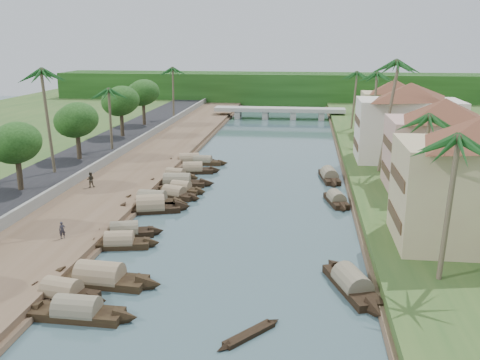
# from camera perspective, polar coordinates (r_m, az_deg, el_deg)

# --- Properties ---
(ground) EXTENTS (220.00, 220.00, 0.00)m
(ground) POSITION_cam_1_polar(r_m,az_deg,el_deg) (47.02, -0.38, -6.16)
(ground) COLOR #3D565B
(ground) RESTS_ON ground
(left_bank) EXTENTS (10.00, 180.00, 0.80)m
(left_bank) POSITION_cam_1_polar(r_m,az_deg,el_deg) (69.11, -11.46, 0.78)
(left_bank) COLOR brown
(left_bank) RESTS_ON ground
(right_bank) EXTENTS (16.00, 180.00, 1.20)m
(right_bank) POSITION_cam_1_polar(r_m,az_deg,el_deg) (66.91, 18.29, 0.03)
(right_bank) COLOR #2C4E1F
(right_bank) RESTS_ON ground
(road) EXTENTS (8.00, 180.00, 1.40)m
(road) POSITION_cam_1_polar(r_m,az_deg,el_deg) (72.16, -17.90, 1.19)
(road) COLOR black
(road) RESTS_ON ground
(retaining_wall) EXTENTS (0.40, 180.00, 1.10)m
(retaining_wall) POSITION_cam_1_polar(r_m,az_deg,el_deg) (70.33, -14.75, 1.62)
(retaining_wall) COLOR slate
(retaining_wall) RESTS_ON left_bank
(treeline) EXTENTS (120.00, 14.00, 8.00)m
(treeline) POSITION_cam_1_polar(r_m,az_deg,el_deg) (144.21, 4.83, 9.70)
(treeline) COLOR #16360E
(treeline) RESTS_ON ground
(bridge) EXTENTS (28.00, 4.00, 2.40)m
(bridge) POSITION_cam_1_polar(r_m,az_deg,el_deg) (116.65, 4.23, 7.37)
(bridge) COLOR #9A9B91
(bridge) RESTS_ON ground
(building_near) EXTENTS (14.85, 14.85, 10.20)m
(building_near) POSITION_cam_1_polar(r_m,az_deg,el_deg) (44.84, 24.08, 0.02)
(building_near) COLOR tan
(building_near) RESTS_ON right_bank
(building_mid) EXTENTS (14.11, 14.11, 9.70)m
(building_mid) POSITION_cam_1_polar(r_m,az_deg,el_deg) (60.24, 20.70, 3.64)
(building_mid) COLOR tan
(building_mid) RESTS_ON right_bank
(building_far) EXTENTS (15.59, 15.59, 10.20)m
(building_far) POSITION_cam_1_polar(r_m,az_deg,el_deg) (73.50, 17.50, 5.98)
(building_far) COLOR beige
(building_far) RESTS_ON right_bank
(building_distant) EXTENTS (12.62, 12.62, 9.20)m
(building_distant) POSITION_cam_1_polar(r_m,az_deg,el_deg) (93.28, 15.96, 7.54)
(building_distant) COLOR tan
(building_distant) RESTS_ON right_bank
(sampan_0) EXTENTS (8.10, 1.98, 2.13)m
(sampan_0) POSITION_cam_1_polar(r_m,az_deg,el_deg) (35.67, -16.97, -13.31)
(sampan_0) COLOR black
(sampan_0) RESTS_ON ground
(sampan_1) EXTENTS (7.10, 2.77, 2.09)m
(sampan_1) POSITION_cam_1_polar(r_m,az_deg,el_deg) (38.36, -18.46, -11.37)
(sampan_1) COLOR black
(sampan_1) RESTS_ON ground
(sampan_2) EXTENTS (9.56, 2.63, 2.45)m
(sampan_2) POSITION_cam_1_polar(r_m,az_deg,el_deg) (39.76, -14.71, -10.10)
(sampan_2) COLOR black
(sampan_2) RESTS_ON ground
(sampan_3) EXTENTS (7.19, 3.45, 1.95)m
(sampan_3) POSITION_cam_1_polar(r_m,az_deg,el_deg) (48.22, -12.22, -5.45)
(sampan_3) COLOR black
(sampan_3) RESTS_ON ground
(sampan_4) EXTENTS (7.05, 2.80, 1.99)m
(sampan_4) POSITION_cam_1_polar(r_m,az_deg,el_deg) (45.87, -12.74, -6.55)
(sampan_4) COLOR black
(sampan_4) RESTS_ON ground
(sampan_5) EXTENTS (8.48, 4.29, 2.58)m
(sampan_5) POSITION_cam_1_polar(r_m,az_deg,el_deg) (54.52, -9.51, -2.90)
(sampan_5) COLOR black
(sampan_5) RESTS_ON ground
(sampan_6) EXTENTS (8.21, 2.39, 2.40)m
(sampan_6) POSITION_cam_1_polar(r_m,az_deg,el_deg) (56.50, -9.37, -2.26)
(sampan_6) COLOR black
(sampan_6) RESTS_ON ground
(sampan_7) EXTENTS (6.94, 3.75, 1.88)m
(sampan_7) POSITION_cam_1_polar(r_m,az_deg,el_deg) (58.86, -7.05, -1.49)
(sampan_7) COLOR black
(sampan_7) RESTS_ON ground
(sampan_8) EXTENTS (6.32, 2.52, 1.95)m
(sampan_8) POSITION_cam_1_polar(r_m,az_deg,el_deg) (60.61, -6.32, -0.98)
(sampan_8) COLOR black
(sampan_8) RESTS_ON ground
(sampan_9) EXTENTS (9.28, 2.72, 2.30)m
(sampan_9) POSITION_cam_1_polar(r_m,az_deg,el_deg) (63.42, -6.73, -0.27)
(sampan_9) COLOR black
(sampan_9) RESTS_ON ground
(sampan_10) EXTENTS (6.62, 2.63, 1.84)m
(sampan_10) POSITION_cam_1_polar(r_m,az_deg,el_deg) (66.81, -6.91, 0.49)
(sampan_10) COLOR black
(sampan_10) RESTS_ON ground
(sampan_11) EXTENTS (7.57, 2.97, 2.14)m
(sampan_11) POSITION_cam_1_polar(r_m,az_deg,el_deg) (69.36, -5.06, 1.09)
(sampan_11) COLOR black
(sampan_11) RESTS_ON ground
(sampan_12) EXTENTS (7.34, 1.63, 1.80)m
(sampan_12) POSITION_cam_1_polar(r_m,az_deg,el_deg) (73.92, -4.01, 1.96)
(sampan_12) COLOR black
(sampan_12) RESTS_ON ground
(sampan_13) EXTENTS (8.17, 3.72, 2.20)m
(sampan_13) POSITION_cam_1_polar(r_m,az_deg,el_deg) (74.53, -5.44, 2.05)
(sampan_13) COLOR black
(sampan_13) RESTS_ON ground
(sampan_14) EXTENTS (4.58, 9.17, 2.21)m
(sampan_14) POSITION_cam_1_polar(r_m,az_deg,el_deg) (38.42, 11.85, -10.83)
(sampan_14) COLOR black
(sampan_14) RESTS_ON ground
(sampan_15) EXTENTS (2.90, 6.95, 1.88)m
(sampan_15) POSITION_cam_1_polar(r_m,az_deg,el_deg) (57.26, 10.24, -2.09)
(sampan_15) COLOR black
(sampan_15) RESTS_ON ground
(sampan_16) EXTENTS (2.78, 8.85, 2.13)m
(sampan_16) POSITION_cam_1_polar(r_m,az_deg,el_deg) (66.83, 9.51, 0.41)
(sampan_16) COLOR black
(sampan_16) RESTS_ON ground
(canoe_0) EXTENTS (3.80, 4.42, 0.68)m
(canoe_0) POSITION_cam_1_polar(r_m,az_deg,el_deg) (32.54, 1.01, -16.16)
(canoe_0) COLOR black
(canoe_0) RESTS_ON ground
(canoe_1) EXTENTS (4.67, 1.22, 0.75)m
(canoe_1) POSITION_cam_1_polar(r_m,az_deg,el_deg) (46.77, -13.52, -6.58)
(canoe_1) COLOR black
(canoe_1) RESTS_ON ground
(canoe_2) EXTENTS (4.77, 1.78, 0.69)m
(canoe_2) POSITION_cam_1_polar(r_m,az_deg,el_deg) (64.00, -6.98, -0.44)
(canoe_2) COLOR black
(canoe_2) RESTS_ON ground
(palm_0) EXTENTS (3.20, 3.20, 11.21)m
(palm_0) POSITION_cam_1_polar(r_m,az_deg,el_deg) (36.24, 21.87, 3.87)
(palm_0) COLOR brown
(palm_0) RESTS_ON ground
(palm_1) EXTENTS (3.20, 3.20, 10.48)m
(palm_1) POSITION_cam_1_polar(r_m,az_deg,el_deg) (50.65, 18.83, 6.21)
(palm_1) COLOR brown
(palm_1) RESTS_ON ground
(palm_2) EXTENTS (3.20, 3.20, 14.61)m
(palm_2) POSITION_cam_1_polar(r_m,az_deg,el_deg) (65.51, 15.54, 11.75)
(palm_2) COLOR brown
(palm_2) RESTS_ON ground
(palm_3) EXTENTS (3.20, 3.20, 12.19)m
(palm_3) POSITION_cam_1_polar(r_m,az_deg,el_deg) (83.90, 14.35, 10.80)
(palm_3) COLOR brown
(palm_3) RESTS_ON ground
(palm_5) EXTENTS (3.20, 3.20, 13.52)m
(palm_5) POSITION_cam_1_polar(r_m,az_deg,el_deg) (65.89, -20.11, 10.66)
(palm_5) COLOR brown
(palm_5) RESTS_ON ground
(palm_6) EXTENTS (3.20, 3.20, 10.04)m
(palm_6) POSITION_cam_1_polar(r_m,az_deg,el_deg) (78.43, -13.84, 9.20)
(palm_6) COLOR brown
(palm_6) RESTS_ON ground
(palm_7) EXTENTS (3.20, 3.20, 11.40)m
(palm_7) POSITION_cam_1_polar(r_m,az_deg,el_deg) (97.50, 12.15, 10.99)
(palm_7) COLOR brown
(palm_7) RESTS_ON ground
(palm_8) EXTENTS (3.20, 3.20, 11.35)m
(palm_8) POSITION_cam_1_polar(r_m,az_deg,el_deg) (107.38, -7.23, 11.61)
(palm_8) COLOR brown
(palm_8) RESTS_ON ground
(tree_2) EXTENTS (4.92, 4.92, 7.02)m
(tree_2) POSITION_cam_1_polar(r_m,az_deg,el_deg) (60.05, -22.77, 3.58)
(tree_2) COLOR #4F3F2D
(tree_2) RESTS_ON ground
(tree_3) EXTENTS (5.22, 5.22, 7.30)m
(tree_3) POSITION_cam_1_polar(r_m,az_deg,el_deg) (73.30, -17.03, 6.07)
(tree_3) COLOR #4F3F2D
(tree_3) RESTS_ON ground
(tree_4) EXTENTS (5.47, 5.47, 7.95)m
(tree_4) POSITION_cam_1_polar(r_m,az_deg,el_deg) (89.07, -12.60, 8.17)
(tree_4) COLOR #4F3F2D
(tree_4) RESTS_ON ground
(tree_5) EXTENTS (5.42, 5.42, 8.10)m
(tree_5) POSITION_cam_1_polar(r_m,az_deg,el_deg) (100.45, -10.31, 9.10)
(tree_5) COLOR #4F3F2D
(tree_5) RESTS_ON ground
(tree_6) EXTENTS (4.57, 4.57, 6.57)m
(tree_6) POSITION_cam_1_polar(r_m,az_deg,el_deg) (76.58, 20.90, 5.59)
(tree_6) COLOR #4F3F2D
(tree_6) RESTS_ON ground
(person_near) EXTENTS (0.62, 0.55, 1.43)m
(person_near) POSITION_cam_1_polar(r_m,az_deg,el_deg) (46.76, -18.44, -5.10)
(person_near) COLOR #28272F
(person_near) RESTS_ON left_bank
(person_far) EXTENTS (0.97, 0.84, 1.71)m
(person_far) POSITION_cam_1_polar(r_m,az_deg,el_deg) (61.71, -15.65, 0.03)
(person_far) COLOR #363226
(person_far) RESTS_ON left_bank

